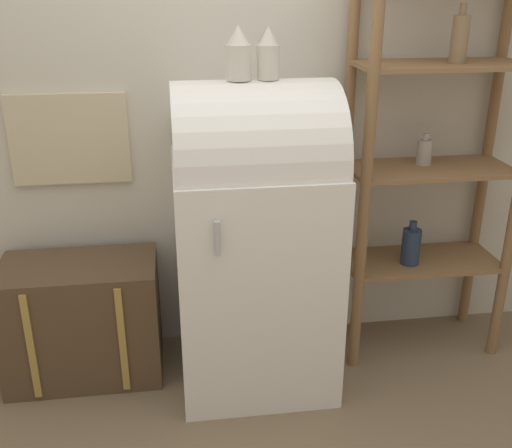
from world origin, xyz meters
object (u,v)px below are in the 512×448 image
object	(u,v)px
suitcase_trunk	(83,320)
refrigerator	(254,233)
vase_center	(268,55)
vase_left	(238,55)

from	to	relation	value
suitcase_trunk	refrigerator	bearing A→B (deg)	-7.00
refrigerator	vase_center	size ratio (longest dim) A/B	6.74
vase_left	vase_center	world-z (taller)	vase_left
suitcase_trunk	vase_left	xyz separation A→B (m)	(0.72, -0.10, 1.18)
refrigerator	suitcase_trunk	bearing A→B (deg)	173.00
suitcase_trunk	vase_left	distance (m)	1.39
vase_center	refrigerator	bearing A→B (deg)	-175.45
refrigerator	vase_left	bearing A→B (deg)	-179.80
refrigerator	vase_center	distance (m)	0.75
suitcase_trunk	vase_center	size ratio (longest dim) A/B	3.42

